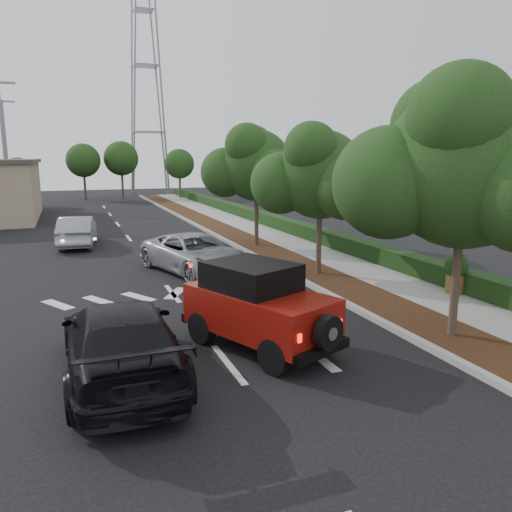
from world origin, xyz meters
TOP-DOWN VIEW (x-y plane):
  - ground at (0.00, 0.00)m, footprint 120.00×120.00m
  - curb at (4.60, 12.00)m, footprint 0.20×70.00m
  - planting_strip at (5.60, 12.00)m, footprint 1.80×70.00m
  - sidewalk at (7.50, 12.00)m, footprint 2.00×70.00m
  - hedge at (8.90, 12.00)m, footprint 0.80×70.00m
  - transmission_tower at (6.00, 48.00)m, footprint 7.00×4.00m
  - street_tree_near at (5.60, -0.50)m, footprint 3.80×3.80m
  - street_tree_mid at (5.60, 6.50)m, footprint 3.20×3.20m
  - street_tree_far at (5.60, 13.00)m, footprint 3.40×3.40m
  - light_pole_a at (-6.50, 26.00)m, footprint 2.00×0.22m
  - light_pole_b at (-7.50, 38.00)m, footprint 2.00×0.22m
  - red_jeep at (0.88, 0.75)m, footprint 3.02×4.10m
  - silver_suv_ahead at (1.46, 8.76)m, footprint 3.86×5.75m
  - black_suv_oncoming at (-2.20, 0.16)m, footprint 2.23×5.42m
  - silver_sedan_oncoming at (-2.64, 16.44)m, footprint 2.06×4.66m
  - terracotta_planter at (8.40, 2.50)m, footprint 0.73×0.73m

SIDE VIEW (x-z plane):
  - ground at x=0.00m, z-range 0.00..0.00m
  - transmission_tower at x=6.00m, z-range -14.00..14.00m
  - street_tree_near at x=5.60m, z-range -2.96..2.96m
  - street_tree_mid at x=5.60m, z-range -2.66..2.66m
  - street_tree_far at x=5.60m, z-range -2.81..2.81m
  - light_pole_a at x=-6.50m, z-range -4.50..4.50m
  - light_pole_b at x=-7.50m, z-range -4.50..4.50m
  - planting_strip at x=5.60m, z-range 0.00..0.12m
  - sidewalk at x=7.50m, z-range 0.00..0.12m
  - curb at x=4.60m, z-range 0.00..0.15m
  - hedge at x=8.90m, z-range 0.00..0.80m
  - silver_suv_ahead at x=1.46m, z-range 0.00..1.47m
  - silver_sedan_oncoming at x=-2.64m, z-range 0.00..1.49m
  - black_suv_oncoming at x=-2.20m, z-range 0.00..1.57m
  - terracotta_planter at x=8.40m, z-range 0.22..1.50m
  - red_jeep at x=0.88m, z-range 0.02..2.02m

